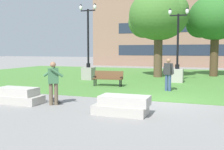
% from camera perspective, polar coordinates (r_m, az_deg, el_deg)
% --- Properties ---
extents(ground_plane, '(140.00, 140.00, 0.00)m').
position_cam_1_polar(ground_plane, '(11.25, 10.30, -5.73)').
color(ground_plane, gray).
extents(grass_lawn, '(40.00, 20.00, 0.02)m').
position_cam_1_polar(grass_lawn, '(21.08, 14.86, -0.65)').
color(grass_lawn, '#4C8438').
rests_on(grass_lawn, ground).
extents(concrete_block_center, '(1.89, 0.90, 0.64)m').
position_cam_1_polar(concrete_block_center, '(11.36, -19.61, -4.28)').
color(concrete_block_center, '#B2ADA3').
rests_on(concrete_block_center, ground).
extents(concrete_block_left, '(1.88, 0.90, 0.64)m').
position_cam_1_polar(concrete_block_left, '(8.86, 2.24, -6.63)').
color(concrete_block_left, '#B2ADA3').
rests_on(concrete_block_left, ground).
extents(person_skateboarder, '(0.90, 0.53, 1.71)m').
position_cam_1_polar(person_skateboarder, '(10.53, -12.66, -1.17)').
color(person_skateboarder, brown).
rests_on(person_skateboarder, ground).
extents(skateboard, '(0.90, 0.81, 0.14)m').
position_cam_1_polar(skateboard, '(11.08, -12.13, -5.48)').
color(skateboard, black).
rests_on(skateboard, ground).
extents(park_bench_near_right, '(1.83, 0.63, 0.90)m').
position_cam_1_polar(park_bench_near_right, '(15.72, -0.85, -0.52)').
color(park_bench_near_right, brown).
rests_on(park_bench_near_right, grass_lawn).
extents(lamp_post_left, '(1.32, 0.80, 5.47)m').
position_cam_1_polar(lamp_post_left, '(19.16, -5.17, 2.25)').
color(lamp_post_left, gray).
rests_on(lamp_post_left, grass_lawn).
extents(lamp_post_center, '(1.32, 0.80, 4.94)m').
position_cam_1_polar(lamp_post_center, '(18.09, 14.01, 1.63)').
color(lamp_post_center, '#ADA89E').
rests_on(lamp_post_center, grass_lawn).
extents(tree_near_left, '(4.54, 4.32, 6.66)m').
position_cam_1_polar(tree_near_left, '(23.34, 21.47, 11.39)').
color(tree_near_left, '#4C3823').
rests_on(tree_near_left, grass_lawn).
extents(tree_near_right, '(4.93, 4.70, 6.93)m').
position_cam_1_polar(tree_near_right, '(21.54, 9.97, 12.52)').
color(tree_near_right, brown).
rests_on(tree_near_right, grass_lawn).
extents(person_bystander_near_lawn, '(0.68, 0.48, 1.71)m').
position_cam_1_polar(person_bystander_near_lawn, '(14.06, 12.15, 0.49)').
color(person_bystander_near_lawn, '#384C7A').
rests_on(person_bystander_near_lawn, grass_lawn).
extents(building_facade_distant, '(31.39, 1.03, 10.31)m').
position_cam_1_polar(building_facade_distant, '(35.52, 20.38, 9.86)').
color(building_facade_distant, '#8E6B56').
rests_on(building_facade_distant, ground).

